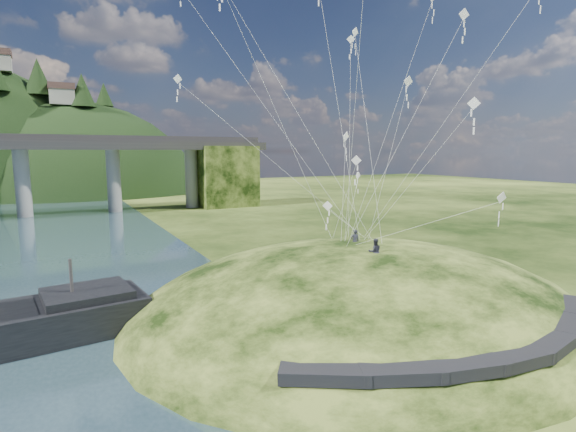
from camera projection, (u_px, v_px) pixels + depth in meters
name	position (u px, v px, depth m)	size (l,w,h in m)	color
ground	(276.00, 342.00, 28.19)	(320.00, 320.00, 0.00)	black
grass_hill	(360.00, 331.00, 33.84)	(36.00, 32.00, 13.00)	black
footpath	(492.00, 346.00, 22.80)	(22.29, 5.84, 0.83)	black
wooden_dock	(205.00, 306.00, 33.68)	(12.77, 6.00, 0.91)	#3A1E18
kite_flyers	(368.00, 235.00, 32.36)	(1.92, 4.49, 1.90)	#292937
kite_swarm	(359.00, 62.00, 33.17)	(20.27, 18.04, 20.43)	white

